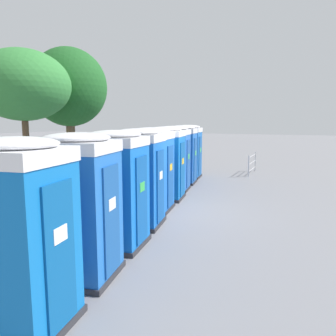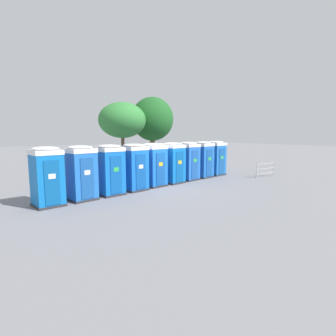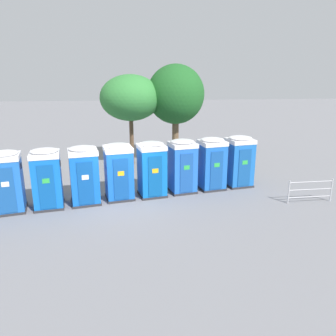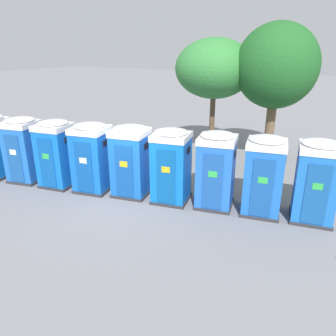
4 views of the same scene
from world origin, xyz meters
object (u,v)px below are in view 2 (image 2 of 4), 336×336
Objects in this scene: portapotty_7 at (203,159)px; street_tree_1 at (152,119)px; portapotty_4 at (154,164)px; portapotty_1 at (81,173)px; portapotty_5 at (173,163)px; event_barrier at (266,169)px; portapotty_8 at (215,158)px; portapotty_6 at (188,161)px; portapotty_0 at (47,176)px; portapotty_3 at (134,167)px; street_tree_0 at (122,120)px; portapotty_2 at (110,170)px.

street_tree_1 is at bearing 101.24° from portapotty_7.
portapotty_4 is at bearing -118.94° from street_tree_1.
portapotty_1 is at bearing -168.54° from portapotty_7.
portapotty_5 is 7.07m from event_barrier.
portapotty_5 and portapotty_8 have the same top height.
portapotty_6 is 6.31m from street_tree_1.
portapotty_5 is (5.93, 1.18, -0.00)m from portapotty_1.
portapotty_0 is 1.00× the size of portapotty_5.
portapotty_6 is at bearing 159.04° from event_barrier.
portapotty_7 is (10.37, 2.08, -0.00)m from portapotty_0.
street_tree_1 reaches higher than portapotty_8.
portapotty_3 is 1.23× the size of event_barrier.
portapotty_6 is 1.00× the size of portapotty_8.
portapotty_4 is at bearing -96.09° from street_tree_0.
portapotty_3 is (4.45, 0.84, -0.00)m from portapotty_0.
portapotty_2 is at bearing -168.27° from portapotty_8.
portapotty_4 is 0.46× the size of street_tree_0.
street_tree_0 is (-2.32, 5.39, 2.80)m from portapotty_6.
portapotty_4 is 0.42× the size of street_tree_1.
portapotty_3 is 1.00× the size of portapotty_5.
portapotty_4 is at bearing -168.70° from portapotty_6.
portapotty_5 is (7.41, 1.45, -0.00)m from portapotty_0.
portapotty_2 is 1.00× the size of portapotty_5.
portapotty_4 is 6.64m from street_tree_0.
portapotty_5 is at bearing -81.53° from street_tree_0.
event_barrier is (5.36, -2.05, -0.72)m from portapotty_6.
portapotty_3 and portapotty_5 have the same top height.
portapotty_4 is 3.02m from portapotty_6.
street_tree_1 is (3.40, 6.15, 2.96)m from portapotty_4.
portapotty_4 and portapotty_6 have the same top height.
portapotty_1 and portapotty_2 have the same top height.
portapotty_5 and portapotty_6 have the same top height.
event_barrier is at bearing -0.97° from portapotty_0.
portapotty_3 is (1.48, 0.30, -0.00)m from portapotty_2.
portapotty_3 is 4.53m from portapotty_6.
portapotty_7 is at bearing 11.46° from portapotty_1.
portapotty_5 is at bearing 11.22° from portapotty_1.
portapotty_8 is at bearing -63.10° from street_tree_1.
portapotty_2 is at bearing -132.87° from street_tree_1.
portapotty_5 is at bearing 11.69° from portapotty_2.
portapotty_3 is at bearing 10.62° from portapotty_1.
portapotty_3 is 8.66m from street_tree_1.
portapotty_8 is 0.46× the size of street_tree_0.
portapotty_5 is at bearing -168.24° from portapotty_8.
portapotty_4 reaches higher than event_barrier.
portapotty_0 is 3.02m from portapotty_2.
street_tree_1 reaches higher than street_tree_0.
portapotty_2 is at bearing -168.21° from portapotty_7.
portapotty_2 is at bearing -168.55° from portapotty_3.
street_tree_0 reaches higher than portapotty_2.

